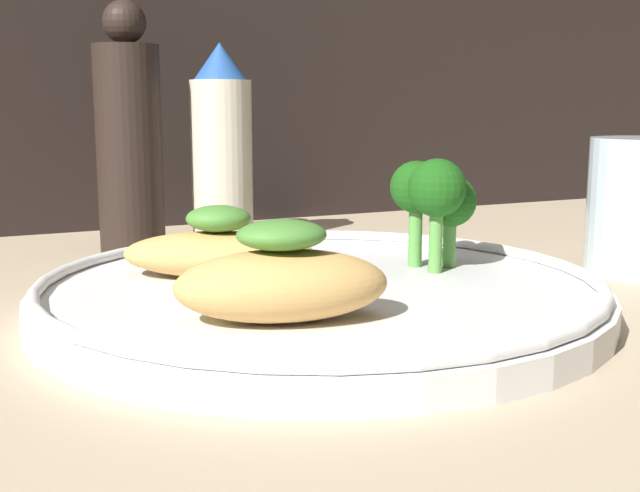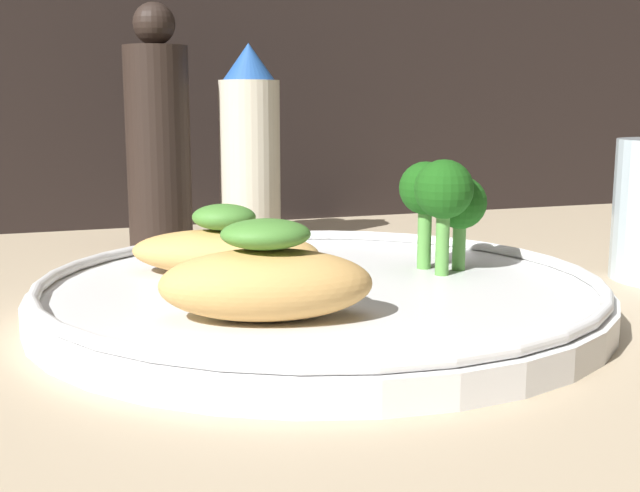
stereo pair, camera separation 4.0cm
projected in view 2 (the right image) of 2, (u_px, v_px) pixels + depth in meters
ground_plane at (320, 321)px, 41.15cm from camera, size 180.00×180.00×1.00cm
plate at (320, 292)px, 40.89cm from camera, size 28.89×28.89×2.00cm
grilled_meat_front at (266, 279)px, 34.00cm from camera, size 10.05×6.99×4.33cm
grilled_meat_middle at (225, 248)px, 43.03cm from camera, size 11.11×8.52×3.82cm
broccoli_bunch at (444, 196)px, 43.22cm from camera, size 4.54×5.22×6.22cm
sauce_bottle at (250, 149)px, 59.94cm from camera, size 4.53×4.53×14.86cm
pepper_grinder at (158, 139)px, 57.55cm from camera, size 4.59×4.59×17.49cm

